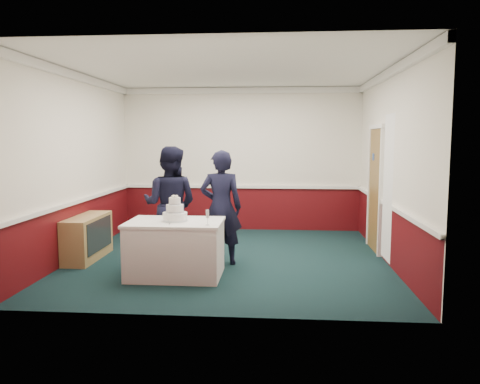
# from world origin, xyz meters

# --- Properties ---
(ground) EXTENTS (5.00, 5.00, 0.00)m
(ground) POSITION_xyz_m (0.00, 0.00, 0.00)
(ground) COLOR #12272B
(ground) RESTS_ON ground
(room_shell) EXTENTS (5.00, 5.00, 3.00)m
(room_shell) POSITION_xyz_m (0.08, 0.61, 1.97)
(room_shell) COLOR white
(room_shell) RESTS_ON ground
(sideboard) EXTENTS (0.41, 1.20, 0.70)m
(sideboard) POSITION_xyz_m (-2.28, -0.20, 0.35)
(sideboard) COLOR tan
(sideboard) RESTS_ON ground
(cake_table) EXTENTS (1.32, 0.92, 0.79)m
(cake_table) POSITION_xyz_m (-0.66, -1.03, 0.40)
(cake_table) COLOR white
(cake_table) RESTS_ON ground
(wedding_cake) EXTENTS (0.35, 0.35, 0.36)m
(wedding_cake) POSITION_xyz_m (-0.66, -1.03, 0.90)
(wedding_cake) COLOR white
(wedding_cake) RESTS_ON cake_table
(cake_knife) EXTENTS (0.05, 0.22, 0.00)m
(cake_knife) POSITION_xyz_m (-0.69, -1.23, 0.79)
(cake_knife) COLOR silver
(cake_knife) RESTS_ON cake_table
(champagne_flute) EXTENTS (0.05, 0.05, 0.21)m
(champagne_flute) POSITION_xyz_m (-0.16, -1.31, 0.93)
(champagne_flute) COLOR silver
(champagne_flute) RESTS_ON cake_table
(person_man) EXTENTS (0.96, 0.78, 1.82)m
(person_man) POSITION_xyz_m (-0.91, -0.24, 0.91)
(person_man) COLOR black
(person_man) RESTS_ON ground
(person_woman) EXTENTS (0.68, 0.48, 1.76)m
(person_woman) POSITION_xyz_m (-0.09, -0.32, 0.88)
(person_woman) COLOR black
(person_woman) RESTS_ON ground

